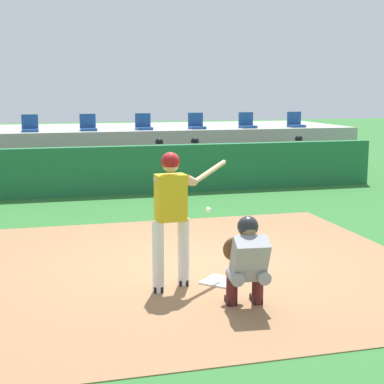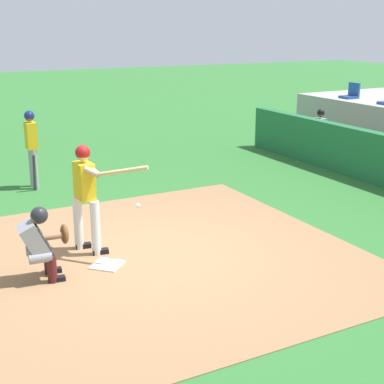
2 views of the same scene
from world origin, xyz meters
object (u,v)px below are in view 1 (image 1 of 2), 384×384
(stadium_seat_2, at_px, (30,127))
(stadium_seat_6, at_px, (247,124))
(stadium_seat_4, at_px, (144,125))
(batter_at_plate, at_px, (172,211))
(home_plate, at_px, (220,281))
(catcher_crouched, at_px, (247,259))
(dugout_player_3, at_px, (300,157))
(dugout_player_1, at_px, (160,162))
(stadium_seat_7, at_px, (295,123))
(dugout_player_2, at_px, (196,161))
(stadium_seat_3, at_px, (88,126))
(stadium_seat_5, at_px, (196,124))

(stadium_seat_2, bearing_deg, stadium_seat_6, 0.00)
(stadium_seat_2, bearing_deg, stadium_seat_4, 0.00)
(batter_at_plate, bearing_deg, home_plate, 5.32)
(catcher_crouched, distance_m, dugout_player_3, 10.36)
(batter_at_plate, bearing_deg, stadium_seat_4, 81.74)
(dugout_player_1, distance_m, stadium_seat_7, 5.29)
(dugout_player_2, relative_size, stadium_seat_6, 2.71)
(batter_at_plate, relative_size, stadium_seat_6, 3.76)
(stadium_seat_3, bearing_deg, catcher_crouched, -85.77)
(dugout_player_2, bearing_deg, catcher_crouched, -101.53)
(stadium_seat_2, xyz_separation_m, stadium_seat_4, (3.25, 0.00, 0.00))
(dugout_player_1, relative_size, stadium_seat_5, 2.71)
(batter_at_plate, relative_size, stadium_seat_5, 3.76)
(catcher_crouched, xyz_separation_m, stadium_seat_4, (0.80, 11.15, 0.93))
(stadium_seat_6, bearing_deg, dugout_player_3, -66.88)
(stadium_seat_2, bearing_deg, stadium_seat_7, 0.00)
(home_plate, distance_m, stadium_seat_3, 10.32)
(batter_at_plate, height_order, stadium_seat_2, stadium_seat_2)
(stadium_seat_7, bearing_deg, dugout_player_1, -157.04)
(stadium_seat_2, height_order, stadium_seat_6, same)
(dugout_player_1, distance_m, stadium_seat_2, 3.99)
(home_plate, relative_size, stadium_seat_6, 0.92)
(stadium_seat_5, distance_m, stadium_seat_7, 3.25)
(dugout_player_2, height_order, stadium_seat_5, stadium_seat_5)
(batter_at_plate, height_order, stadium_seat_5, stadium_seat_5)
(dugout_player_1, bearing_deg, stadium_seat_4, 92.05)
(home_plate, bearing_deg, batter_at_plate, -174.68)
(dugout_player_1, bearing_deg, batter_at_plate, -100.76)
(stadium_seat_3, bearing_deg, stadium_seat_4, 0.00)
(stadium_seat_2, relative_size, stadium_seat_7, 1.00)
(dugout_player_1, distance_m, stadium_seat_5, 2.70)
(home_plate, relative_size, stadium_seat_3, 0.92)
(dugout_player_2, bearing_deg, stadium_seat_3, 142.84)
(home_plate, height_order, catcher_crouched, catcher_crouched)
(stadium_seat_2, height_order, stadium_seat_4, same)
(home_plate, bearing_deg, dugout_player_2, 77.05)
(dugout_player_1, relative_size, dugout_player_3, 1.00)
(stadium_seat_3, height_order, stadium_seat_4, same)
(home_plate, height_order, stadium_seat_6, stadium_seat_6)
(home_plate, xyz_separation_m, stadium_seat_3, (-0.81, 10.18, 1.51))
(dugout_player_2, relative_size, stadium_seat_7, 2.71)
(stadium_seat_3, bearing_deg, dugout_player_3, -19.51)
(dugout_player_1, distance_m, stadium_seat_3, 2.79)
(stadium_seat_5, bearing_deg, dugout_player_2, -105.52)
(home_plate, height_order, dugout_player_1, dugout_player_1)
(dugout_player_1, xyz_separation_m, stadium_seat_7, (4.80, 2.03, 0.86))
(dugout_player_2, bearing_deg, batter_at_plate, -107.24)
(catcher_crouched, bearing_deg, stadium_seat_6, 70.04)
(batter_at_plate, bearing_deg, stadium_seat_5, 73.10)
(dugout_player_2, xyz_separation_m, stadium_seat_6, (2.19, 2.03, 0.86))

